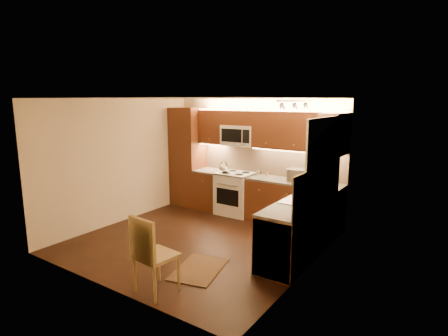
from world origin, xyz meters
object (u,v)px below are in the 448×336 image
Objects in this scene: toaster_oven at (299,175)px; stove at (236,193)px; kettle at (224,167)px; dining_chair at (156,254)px; knife_block at (290,174)px; soap_bottle at (327,191)px; microwave at (239,135)px; sink at (304,195)px.

stove is at bearing 169.79° from toaster_oven.
kettle is 1.68m from toaster_oven.
dining_chair reaches higher than stove.
toaster_oven is 0.41× the size of dining_chair.
stove is at bearing 110.68° from dining_chair.
soap_bottle is at bearing -45.63° from knife_block.
microwave is 3.07× the size of kettle.
soap_bottle reaches higher than stove.
kettle is at bearing 114.82° from dining_chair.
stove is 1.07× the size of sink.
stove is at bearing 173.46° from soap_bottle.
kettle is 0.24× the size of dining_chair.
kettle is 0.57× the size of toaster_oven.
stove is at bearing 51.89° from kettle.
stove is at bearing -90.00° from microwave.
toaster_oven is at bearing 148.07° from soap_bottle.
dining_chair is at bearing -105.23° from soap_bottle.
soap_bottle is at bearing -21.21° from microwave.
toaster_oven is at bearing 0.50° from stove.
sink is 1.26m from toaster_oven.
sink is 1.99× the size of toaster_oven.
dining_chair is at bearing -74.95° from stove.
microwave is at bearing 90.00° from stove.
toaster_oven is (-0.55, 1.14, 0.05)m from sink.
soap_bottle is (2.46, -0.60, -0.06)m from kettle.
kettle reaches higher than sink.
microwave reaches higher than sink.
kettle is at bearing 174.41° from toaster_oven.
sink is 2.43m from kettle.
sink is at bearing 69.65° from dining_chair.
kettle is 2.53m from soap_bottle.
dining_chair is (-0.55, -3.38, -0.50)m from toaster_oven.
kettle reaches higher than dining_chair.
soap_bottle is (0.79, -0.75, -0.05)m from toaster_oven.
toaster_oven is 2.16× the size of knife_block.
kettle is (-0.22, -0.27, -0.68)m from microwave.
microwave reaches higher than toaster_oven.
soap_bottle is at bearing 6.19° from kettle.
kettle is 1.47× the size of soap_bottle.
toaster_oven is (1.45, -0.12, -0.69)m from microwave.
stove is 4.59× the size of knife_block.
kettle is at bearing 156.00° from sink.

